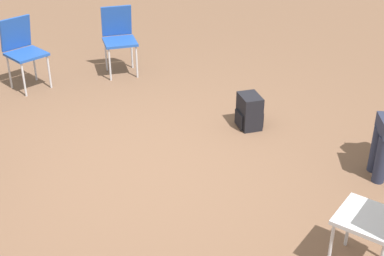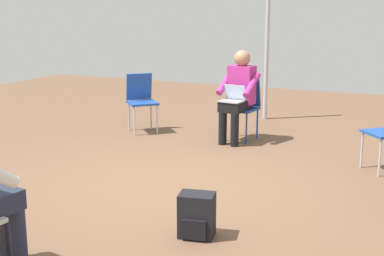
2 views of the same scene
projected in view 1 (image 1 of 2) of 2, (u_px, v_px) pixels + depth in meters
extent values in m
plane|color=brown|center=(152.00, 168.00, 4.96)|extent=(14.00, 14.00, 0.00)
cube|color=#1E4799|center=(120.00, 42.00, 6.72)|extent=(0.47, 0.47, 0.03)
cylinder|color=#B7B7BC|center=(137.00, 62.00, 6.73)|extent=(0.02, 0.02, 0.42)
cylinder|color=#B7B7BC|center=(110.00, 65.00, 6.64)|extent=(0.02, 0.02, 0.42)
cylinder|color=#B7B7BC|center=(132.00, 53.00, 7.01)|extent=(0.02, 0.02, 0.42)
cylinder|color=#B7B7BC|center=(106.00, 55.00, 6.93)|extent=(0.02, 0.02, 0.42)
cube|color=#1E4799|center=(116.00, 21.00, 6.78)|extent=(0.39, 0.17, 0.40)
cube|color=#B7B7BC|center=(368.00, 218.00, 3.60)|extent=(0.56, 0.56, 0.03)
cylinder|color=#B7B7BC|center=(330.00, 248.00, 3.68)|extent=(0.02, 0.02, 0.42)
cylinder|color=#B7B7BC|center=(349.00, 223.00, 3.92)|extent=(0.02, 0.02, 0.42)
cube|color=#1E4799|center=(27.00, 54.00, 6.33)|extent=(0.56, 0.56, 0.03)
cylinder|color=#B7B7BC|center=(49.00, 72.00, 6.44)|extent=(0.02, 0.02, 0.42)
cylinder|color=#B7B7BC|center=(24.00, 80.00, 6.23)|extent=(0.02, 0.02, 0.42)
cylinder|color=#B7B7BC|center=(34.00, 64.00, 6.65)|extent=(0.02, 0.02, 0.42)
cylinder|color=#B7B7BC|center=(9.00, 72.00, 6.44)|extent=(0.02, 0.02, 0.42)
cube|color=#1E4799|center=(16.00, 33.00, 6.35)|extent=(0.35, 0.32, 0.40)
cylinder|color=#23283D|center=(382.00, 160.00, 4.66)|extent=(0.11, 0.11, 0.45)
cylinder|color=#23283D|center=(377.00, 149.00, 4.81)|extent=(0.11, 0.11, 0.45)
cube|color=black|center=(249.00, 111.00, 5.58)|extent=(0.25, 0.32, 0.36)
cube|color=black|center=(249.00, 118.00, 5.62)|extent=(0.28, 0.24, 0.16)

